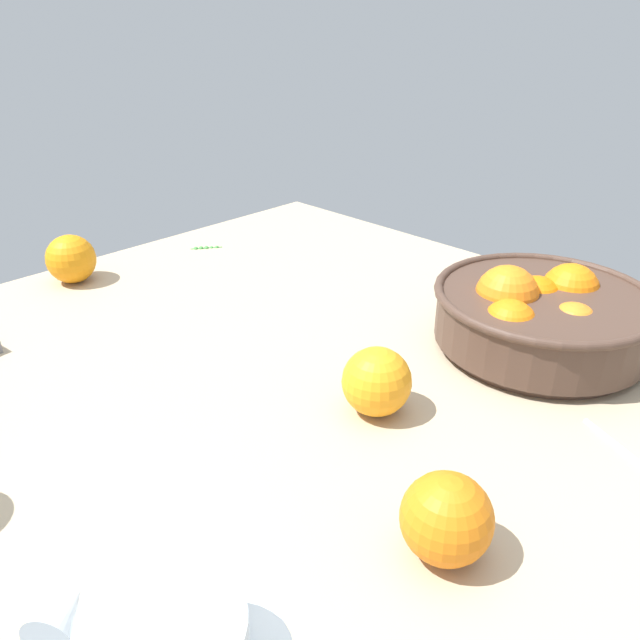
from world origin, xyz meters
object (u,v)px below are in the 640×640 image
loose_orange_0 (71,259)px  loose_orange_3 (377,381)px  loose_orange_1 (446,518)px  fruit_bowl (540,315)px

loose_orange_0 → loose_orange_3: 60.69cm
loose_orange_1 → loose_orange_3: (-17.64, 12.04, 0.05)cm
fruit_bowl → loose_orange_0: fruit_bowl is taller
loose_orange_0 → loose_orange_3: bearing=6.5°
loose_orange_0 → loose_orange_1: size_ratio=1.03×
loose_orange_0 → loose_orange_1: bearing=-3.8°
loose_orange_3 → loose_orange_0: bearing=-173.5°
loose_orange_1 → fruit_bowl: bearing=106.9°
loose_orange_0 → fruit_bowl: bearing=26.8°
loose_orange_0 → loose_orange_1: (77.94, -5.20, -0.10)cm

